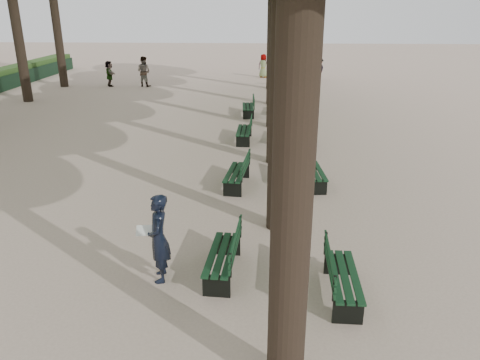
{
  "coord_description": "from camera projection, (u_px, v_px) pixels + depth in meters",
  "views": [
    {
      "loc": [
        1.14,
        -7.28,
        5.08
      ],
      "look_at": [
        0.6,
        3.0,
        1.2
      ],
      "focal_mm": 35.0,
      "sensor_mm": 36.0,
      "label": 1
    }
  ],
  "objects": [
    {
      "name": "bench_right_3",
      "position": [
        295.0,
        110.0,
        22.63
      ],
      "size": [
        0.7,
        1.84,
        0.92
      ],
      "color": "black",
      "rests_on": "ground"
    },
    {
      "name": "ground",
      "position": [
        199.0,
        297.0,
        8.65
      ],
      "size": [
        120.0,
        120.0,
        0.0
      ],
      "primitive_type": "plane",
      "color": "#C4AA95",
      "rests_on": "ground"
    },
    {
      "name": "pedestrian_b",
      "position": [
        319.0,
        69.0,
        32.96
      ],
      "size": [
        0.8,
        1.03,
        1.57
      ],
      "primitive_type": "imported",
      "rotation": [
        0.0,
        0.0,
        4.16
      ],
      "color": "#262628",
      "rests_on": "ground"
    },
    {
      "name": "pedestrian_d",
      "position": [
        263.0,
        66.0,
        34.25
      ],
      "size": [
        0.89,
        0.64,
        1.68
      ],
      "primitive_type": "imported",
      "rotation": [
        0.0,
        0.0,
        2.73
      ],
      "color": "#262628",
      "rests_on": "ground"
    },
    {
      "name": "man_with_map",
      "position": [
        159.0,
        238.0,
        8.92
      ],
      "size": [
        0.67,
        0.76,
        1.78
      ],
      "color": "black",
      "rests_on": "ground"
    },
    {
      "name": "bench_right_1",
      "position": [
        313.0,
        176.0,
        13.92
      ],
      "size": [
        0.72,
        1.84,
        0.92
      ],
      "color": "black",
      "rests_on": "ground"
    },
    {
      "name": "pedestrian_a",
      "position": [
        144.0,
        71.0,
        30.45
      ],
      "size": [
        1.01,
        0.68,
        1.93
      ],
      "primitive_type": "imported",
      "rotation": [
        0.0,
        0.0,
        2.79
      ],
      "color": "#262628",
      "rests_on": "ground"
    },
    {
      "name": "bench_left_2",
      "position": [
        244.0,
        135.0,
        18.36
      ],
      "size": [
        0.59,
        1.81,
        0.92
      ],
      "color": "black",
      "rests_on": "ground"
    },
    {
      "name": "bench_right_2",
      "position": [
        303.0,
        138.0,
        17.95
      ],
      "size": [
        0.75,
        1.85,
        0.92
      ],
      "color": "black",
      "rests_on": "ground"
    },
    {
      "name": "bench_left_3",
      "position": [
        248.0,
        110.0,
        22.63
      ],
      "size": [
        0.67,
        1.83,
        0.92
      ],
      "color": "black",
      "rests_on": "ground"
    },
    {
      "name": "bench_left_1",
      "position": [
        237.0,
        178.0,
        13.8
      ],
      "size": [
        0.75,
        1.85,
        0.92
      ],
      "color": "black",
      "rests_on": "ground"
    },
    {
      "name": "pedestrian_e",
      "position": [
        109.0,
        74.0,
        30.57
      ],
      "size": [
        1.0,
        1.49,
        1.63
      ],
      "primitive_type": "imported",
      "rotation": [
        0.0,
        0.0,
        2.06
      ],
      "color": "#262628",
      "rests_on": "ground"
    },
    {
      "name": "pedestrian_c",
      "position": [
        295.0,
        74.0,
        29.96
      ],
      "size": [
        0.9,
        0.98,
        1.7
      ],
      "primitive_type": "imported",
      "rotation": [
        0.0,
        0.0,
        5.41
      ],
      "color": "#262628",
      "rests_on": "ground"
    },
    {
      "name": "bench_left_0",
      "position": [
        223.0,
        262.0,
        9.29
      ],
      "size": [
        0.68,
        1.83,
        0.92
      ],
      "color": "black",
      "rests_on": "ground"
    },
    {
      "name": "bench_right_0",
      "position": [
        343.0,
        284.0,
        8.57
      ],
      "size": [
        0.62,
        1.81,
        0.92
      ],
      "color": "black",
      "rests_on": "ground"
    }
  ]
}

